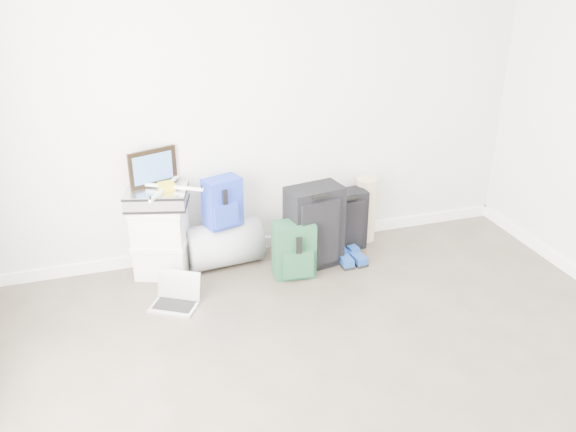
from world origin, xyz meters
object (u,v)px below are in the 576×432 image
object	(u,v)px
boxes_stack	(161,239)
carry_on	(346,220)
briefcase	(157,198)
laptop	(176,297)
large_suitcase	(314,227)
duffel_bag	(224,244)

from	to	relation	value
boxes_stack	carry_on	distance (m)	1.59
briefcase	laptop	world-z (taller)	briefcase
boxes_stack	carry_on	size ratio (longest dim) A/B	1.13
large_suitcase	carry_on	xyz separation A→B (m)	(0.36, 0.20, -0.08)
duffel_bag	large_suitcase	distance (m)	0.77
boxes_stack	large_suitcase	world-z (taller)	large_suitcase
boxes_stack	laptop	bearing A→B (deg)	-66.04
laptop	carry_on	bearing A→B (deg)	46.81
boxes_stack	briefcase	distance (m)	0.37
laptop	briefcase	bearing A→B (deg)	124.22
duffel_bag	laptop	bearing A→B (deg)	-139.42
briefcase	large_suitcase	bearing A→B (deg)	3.82
boxes_stack	carry_on	xyz separation A→B (m)	(1.59, -0.05, -0.04)
large_suitcase	duffel_bag	bearing A→B (deg)	151.93
briefcase	duffel_bag	distance (m)	0.70
boxes_stack	laptop	size ratio (longest dim) A/B	1.46
boxes_stack	large_suitcase	bearing A→B (deg)	9.07
boxes_stack	duffel_bag	size ratio (longest dim) A/B	1.00
boxes_stack	duffel_bag	bearing A→B (deg)	19.16
duffel_bag	laptop	size ratio (longest dim) A/B	1.46
boxes_stack	laptop	world-z (taller)	boxes_stack
briefcase	laptop	xyz separation A→B (m)	(0.03, -0.50, -0.61)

